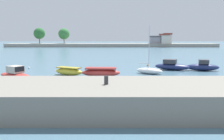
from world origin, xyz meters
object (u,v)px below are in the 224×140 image
at_px(moored_boat_4, 173,66).
at_px(mooring_buoy_2, 148,65).
at_px(mooring_bollard, 107,80).
at_px(moored_boat_3, 150,71).
at_px(moored_boat_0, 16,74).
at_px(mooring_buoy_1, 30,68).
at_px(moored_boat_2, 102,72).
at_px(moored_boat_5, 204,67).
at_px(moored_boat_1, 70,71).

distance_m(moored_boat_4, mooring_buoy_2, 6.06).
bearing_deg(moored_boat_4, mooring_bollard, -89.63).
bearing_deg(mooring_bollard, moored_boat_3, 71.77).
bearing_deg(moored_boat_0, mooring_buoy_2, 68.11).
distance_m(mooring_bollard, mooring_buoy_1, 26.37).
xyz_separation_m(moored_boat_2, moored_boat_3, (6.80, 2.48, -0.11)).
bearing_deg(mooring_buoy_1, moored_boat_5, -4.29).
xyz_separation_m(moored_boat_4, moored_boat_5, (4.55, -0.83, 0.00)).
height_order(moored_boat_5, mooring_buoy_1, moored_boat_5).
height_order(moored_boat_3, moored_boat_5, moored_boat_3).
xyz_separation_m(mooring_bollard, mooring_buoy_1, (-13.16, 22.76, -2.02)).
bearing_deg(moored_boat_2, moored_boat_0, -169.32).
height_order(mooring_bollard, mooring_buoy_2, mooring_bollard).
height_order(moored_boat_0, moored_boat_2, moored_boat_0).
distance_m(moored_boat_1, mooring_buoy_2, 16.18).
height_order(moored_boat_1, moored_boat_3, moored_boat_3).
xyz_separation_m(moored_boat_3, moored_boat_5, (8.73, 3.23, 0.17)).
relative_size(moored_boat_0, moored_boat_5, 1.07).
relative_size(moored_boat_3, moored_boat_4, 1.16).
xyz_separation_m(mooring_bollard, moored_boat_3, (5.75, 17.46, -1.73)).
bearing_deg(moored_boat_3, moored_boat_5, 50.00).
height_order(moored_boat_4, mooring_buoy_1, moored_boat_4).
height_order(mooring_bollard, moored_boat_1, mooring_bollard).
relative_size(mooring_bollard, moored_boat_0, 0.11).
height_order(moored_boat_0, moored_boat_3, moored_boat_3).
bearing_deg(moored_boat_3, mooring_buoy_1, -165.94).
bearing_deg(moored_boat_2, mooring_bollard, -82.76).
xyz_separation_m(moored_boat_4, mooring_buoy_1, (-23.09, 1.25, -0.46)).
bearing_deg(moored_boat_1, mooring_buoy_2, 68.09).
distance_m(moored_boat_1, moored_boat_5, 20.50).
xyz_separation_m(moored_boat_5, mooring_buoy_2, (-7.69, 5.99, -0.48)).
bearing_deg(mooring_buoy_1, moored_boat_4, -3.10).
xyz_separation_m(moored_boat_2, mooring_buoy_1, (-12.11, 7.78, -0.40)).
bearing_deg(mooring_buoy_2, mooring_bollard, -104.28).
bearing_deg(moored_boat_0, moored_boat_1, 55.49).
distance_m(mooring_bollard, moored_boat_5, 25.29).
bearing_deg(moored_boat_1, moored_boat_3, 34.11).
bearing_deg(moored_boat_3, mooring_bollard, -78.51).
bearing_deg(moored_boat_2, mooring_buoy_2, 59.37).
relative_size(moored_boat_1, moored_boat_2, 0.87).
bearing_deg(moored_boat_1, mooring_bollard, -43.48).
xyz_separation_m(moored_boat_4, mooring_buoy_2, (-3.14, 5.16, -0.48)).
height_order(moored_boat_0, moored_boat_5, moored_boat_5).
bearing_deg(moored_boat_2, moored_boat_5, 23.39).
bearing_deg(moored_boat_4, moored_boat_1, -135.85).
distance_m(mooring_bollard, moored_boat_4, 23.74).
relative_size(moored_boat_2, moored_boat_3, 0.76).
xyz_separation_m(moored_boat_1, moored_boat_4, (15.45, 5.32, 0.10)).
bearing_deg(moored_boat_2, moored_boat_4, 33.97).
relative_size(mooring_bollard, mooring_buoy_1, 1.84).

